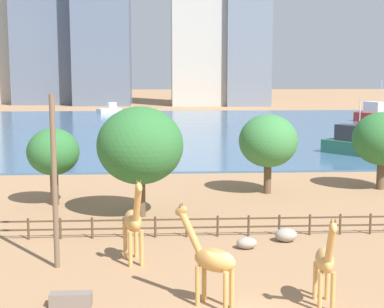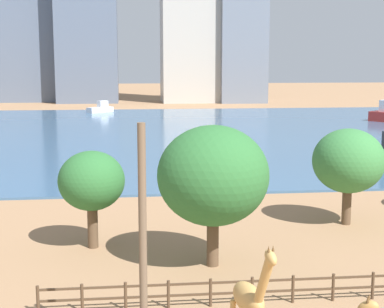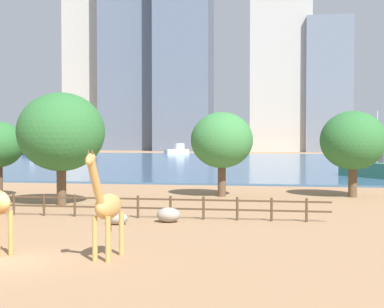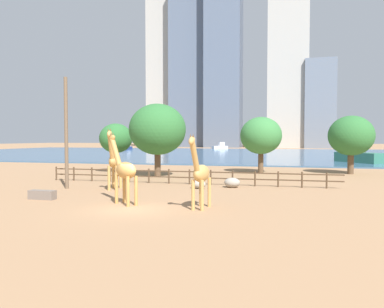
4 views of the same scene
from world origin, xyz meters
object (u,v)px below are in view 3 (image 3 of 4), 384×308
(giraffe_tall, at_px, (107,207))
(boulder_near_fence, at_px, (169,215))
(boat_barge, at_px, (30,151))
(boulder_by_pole, at_px, (117,218))
(boat_tug, at_px, (373,166))
(tree_left_small, at_px, (353,141))
(boat_sailboat, at_px, (177,151))
(tree_right_tall, at_px, (222,140))
(tree_center_broad, at_px, (61,132))

(giraffe_tall, bearing_deg, boulder_near_fence, -176.53)
(boat_barge, bearing_deg, boulder_by_pole, 163.86)
(boulder_near_fence, distance_m, boat_tug, 37.29)
(boulder_near_fence, distance_m, tree_left_small, 19.05)
(boulder_by_pole, distance_m, boat_tug, 39.53)
(tree_left_small, distance_m, boat_sailboat, 92.21)
(boat_sailboat, height_order, boat_tug, boat_tug)
(boat_barge, bearing_deg, boat_sailboat, -113.13)
(boat_sailboat, bearing_deg, tree_right_tall, 65.11)
(tree_left_small, relative_size, boat_barge, 1.24)
(tree_right_tall, xyz_separation_m, tree_left_small, (9.93, 1.13, -0.02))
(giraffe_tall, height_order, boulder_by_pole, giraffe_tall)
(giraffe_tall, height_order, tree_center_broad, tree_center_broad)
(boulder_by_pole, xyz_separation_m, tree_center_broad, (-6.24, 7.84, 4.62))
(boulder_by_pole, xyz_separation_m, boat_tug, (17.97, 35.20, 1.05))
(boat_tug, bearing_deg, boulder_near_fence, -62.43)
(boat_tug, bearing_deg, boat_sailboat, 168.75)
(tree_center_broad, distance_m, boat_barge, 93.47)
(boat_tug, xyz_separation_m, boat_barge, (-65.09, 56.61, -0.37))
(tree_left_small, xyz_separation_m, boat_tug, (4.10, 19.13, -2.93))
(tree_right_tall, xyz_separation_m, boat_tug, (14.03, 20.26, -2.95))
(tree_center_broad, bearing_deg, boulder_near_fence, -36.85)
(tree_right_tall, distance_m, boat_sailboat, 90.56)
(boulder_by_pole, bearing_deg, boat_barge, 117.17)
(tree_center_broad, height_order, boat_tug, tree_center_broad)
(tree_center_broad, bearing_deg, giraffe_tall, -62.88)
(tree_left_small, bearing_deg, boat_tug, 77.90)
(boulder_near_fence, bearing_deg, boulder_by_pole, -153.52)
(giraffe_tall, height_order, boat_sailboat, giraffe_tall)
(boulder_near_fence, bearing_deg, tree_left_small, 52.57)
(giraffe_tall, bearing_deg, tree_center_broad, -146.79)
(boulder_near_fence, relative_size, tree_left_small, 0.20)
(giraffe_tall, relative_size, tree_right_tall, 0.66)
(giraffe_tall, relative_size, boat_barge, 0.81)
(boulder_by_pole, relative_size, boat_sailboat, 0.21)
(boulder_by_pole, distance_m, tree_center_broad, 11.04)
(boulder_by_pole, bearing_deg, tree_left_small, 49.21)
(boulder_near_fence, height_order, tree_center_broad, tree_center_broad)
(giraffe_tall, xyz_separation_m, tree_center_broad, (-8.34, 16.28, 2.92))
(boulder_near_fence, xyz_separation_m, boat_tug, (15.43, 33.94, 0.98))
(boat_barge, bearing_deg, boulder_near_fence, 165.43)
(giraffe_tall, xyz_separation_m, boulder_by_pole, (-2.09, 8.43, -1.70))
(tree_right_tall, height_order, boat_sailboat, tree_right_tall)
(boat_sailboat, bearing_deg, boulder_by_pole, 61.17)
(giraffe_tall, relative_size, tree_center_broad, 0.56)
(boulder_by_pole, bearing_deg, boulder_near_fence, 26.48)
(tree_left_small, bearing_deg, boulder_near_fence, -127.43)
(tree_left_small, xyz_separation_m, boat_sailboat, (-30.12, 87.09, -3.28))
(tree_center_broad, distance_m, tree_right_tall, 12.42)
(tree_center_broad, distance_m, tree_left_small, 21.73)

